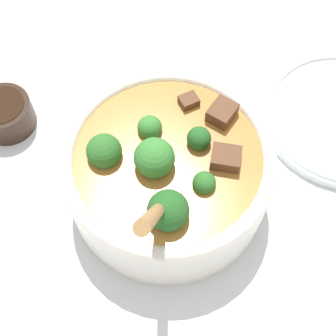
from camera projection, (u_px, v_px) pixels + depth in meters
ground_plane at (168, 191)px, 0.57m from camera, size 4.00×4.00×0.00m
stew_bowl at (168, 171)px, 0.52m from camera, size 0.26×0.23×0.24m
condiment_bowl at (5, 112)px, 0.60m from camera, size 0.07×0.07×0.04m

